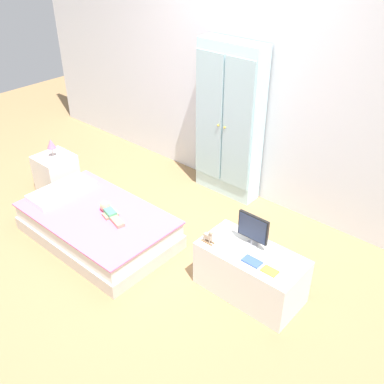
{
  "coord_description": "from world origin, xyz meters",
  "views": [
    {
      "loc": [
        2.43,
        -2.04,
        2.64
      ],
      "look_at": [
        0.29,
        0.42,
        0.59
      ],
      "focal_mm": 41.32,
      "sensor_mm": 36.0,
      "label": 1
    }
  ],
  "objects_px": {
    "nightstand": "(57,174)",
    "rocking_horse_toy": "(209,236)",
    "wardrobe": "(229,122)",
    "table_lamp": "(51,145)",
    "book_blue": "(252,261)",
    "bed": "(98,225)",
    "book_yellow": "(270,271)",
    "doll": "(108,210)",
    "tv_monitor": "(253,229)",
    "tv_stand": "(250,272)"
  },
  "relations": [
    {
      "from": "wardrobe",
      "to": "rocking_horse_toy",
      "type": "xyz_separation_m",
      "value": [
        0.78,
        -1.27,
        -0.35
      ]
    },
    {
      "from": "tv_stand",
      "to": "tv_monitor",
      "type": "distance_m",
      "value": 0.38
    },
    {
      "from": "nightstand",
      "to": "book_yellow",
      "type": "distance_m",
      "value": 2.75
    },
    {
      "from": "doll",
      "to": "tv_stand",
      "type": "distance_m",
      "value": 1.43
    },
    {
      "from": "bed",
      "to": "table_lamp",
      "type": "xyz_separation_m",
      "value": [
        -1.02,
        0.25,
        0.43
      ]
    },
    {
      "from": "wardrobe",
      "to": "rocking_horse_toy",
      "type": "bearing_deg",
      "value": -58.53
    },
    {
      "from": "bed",
      "to": "book_blue",
      "type": "xyz_separation_m",
      "value": [
        1.56,
        0.26,
        0.28
      ]
    },
    {
      "from": "tv_stand",
      "to": "book_blue",
      "type": "height_order",
      "value": "book_blue"
    },
    {
      "from": "tv_stand",
      "to": "book_yellow",
      "type": "relative_size",
      "value": 6.94
    },
    {
      "from": "bed",
      "to": "table_lamp",
      "type": "distance_m",
      "value": 1.13
    },
    {
      "from": "rocking_horse_toy",
      "to": "nightstand",
      "type": "bearing_deg",
      "value": 179.36
    },
    {
      "from": "tv_monitor",
      "to": "tv_stand",
      "type": "bearing_deg",
      "value": -52.18
    },
    {
      "from": "book_yellow",
      "to": "wardrobe",
      "type": "bearing_deg",
      "value": 137.09
    },
    {
      "from": "tv_stand",
      "to": "book_yellow",
      "type": "bearing_deg",
      "value": -23.55
    },
    {
      "from": "nightstand",
      "to": "wardrobe",
      "type": "height_order",
      "value": "wardrobe"
    },
    {
      "from": "table_lamp",
      "to": "book_blue",
      "type": "xyz_separation_m",
      "value": [
        2.58,
        0.01,
        -0.15
      ]
    },
    {
      "from": "table_lamp",
      "to": "tv_stand",
      "type": "height_order",
      "value": "table_lamp"
    },
    {
      "from": "nightstand",
      "to": "rocking_horse_toy",
      "type": "xyz_separation_m",
      "value": [
        2.19,
        -0.02,
        0.26
      ]
    },
    {
      "from": "tv_stand",
      "to": "rocking_horse_toy",
      "type": "height_order",
      "value": "rocking_horse_toy"
    },
    {
      "from": "tv_monitor",
      "to": "rocking_horse_toy",
      "type": "height_order",
      "value": "tv_monitor"
    },
    {
      "from": "doll",
      "to": "wardrobe",
      "type": "distance_m",
      "value": 1.54
    },
    {
      "from": "bed",
      "to": "book_yellow",
      "type": "height_order",
      "value": "book_yellow"
    },
    {
      "from": "bed",
      "to": "doll",
      "type": "bearing_deg",
      "value": 33.93
    },
    {
      "from": "bed",
      "to": "book_blue",
      "type": "distance_m",
      "value": 1.61
    },
    {
      "from": "tv_monitor",
      "to": "rocking_horse_toy",
      "type": "xyz_separation_m",
      "value": [
        -0.27,
        -0.2,
        -0.1
      ]
    },
    {
      "from": "tv_stand",
      "to": "nightstand",
      "type": "bearing_deg",
      "value": -177.59
    },
    {
      "from": "nightstand",
      "to": "book_yellow",
      "type": "height_order",
      "value": "nightstand"
    },
    {
      "from": "rocking_horse_toy",
      "to": "book_yellow",
      "type": "height_order",
      "value": "rocking_horse_toy"
    },
    {
      "from": "table_lamp",
      "to": "rocking_horse_toy",
      "type": "bearing_deg",
      "value": -0.64
    },
    {
      "from": "bed",
      "to": "nightstand",
      "type": "relative_size",
      "value": 3.34
    },
    {
      "from": "wardrobe",
      "to": "tv_monitor",
      "type": "xyz_separation_m",
      "value": [
        1.05,
        -1.07,
        -0.25
      ]
    },
    {
      "from": "tv_monitor",
      "to": "book_blue",
      "type": "bearing_deg",
      "value": -54.69
    },
    {
      "from": "bed",
      "to": "tv_stand",
      "type": "height_order",
      "value": "tv_stand"
    },
    {
      "from": "table_lamp",
      "to": "book_yellow",
      "type": "distance_m",
      "value": 2.74
    },
    {
      "from": "doll",
      "to": "table_lamp",
      "type": "relative_size",
      "value": 1.95
    },
    {
      "from": "wardrobe",
      "to": "book_yellow",
      "type": "bearing_deg",
      "value": -42.91
    },
    {
      "from": "table_lamp",
      "to": "book_yellow",
      "type": "bearing_deg",
      "value": 0.19
    },
    {
      "from": "table_lamp",
      "to": "doll",
      "type": "bearing_deg",
      "value": -9.24
    },
    {
      "from": "doll",
      "to": "book_yellow",
      "type": "height_order",
      "value": "book_yellow"
    },
    {
      "from": "tv_stand",
      "to": "bed",
      "type": "bearing_deg",
      "value": -166.69
    },
    {
      "from": "table_lamp",
      "to": "tv_stand",
      "type": "distance_m",
      "value": 2.55
    },
    {
      "from": "doll",
      "to": "book_blue",
      "type": "xyz_separation_m",
      "value": [
        1.46,
        0.19,
        0.09
      ]
    },
    {
      "from": "doll",
      "to": "tv_stand",
      "type": "relative_size",
      "value": 0.46
    },
    {
      "from": "nightstand",
      "to": "rocking_horse_toy",
      "type": "bearing_deg",
      "value": -0.64
    },
    {
      "from": "wardrobe",
      "to": "nightstand",
      "type": "bearing_deg",
      "value": -138.58
    },
    {
      "from": "wardrobe",
      "to": "tv_stand",
      "type": "xyz_separation_m",
      "value": [
        1.11,
        -1.14,
        -0.62
      ]
    },
    {
      "from": "nightstand",
      "to": "doll",
      "type": "bearing_deg",
      "value": -9.24
    },
    {
      "from": "table_lamp",
      "to": "rocking_horse_toy",
      "type": "relative_size",
      "value": 1.54
    },
    {
      "from": "doll",
      "to": "book_blue",
      "type": "height_order",
      "value": "book_blue"
    },
    {
      "from": "tv_stand",
      "to": "book_blue",
      "type": "relative_size",
      "value": 5.79
    }
  ]
}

